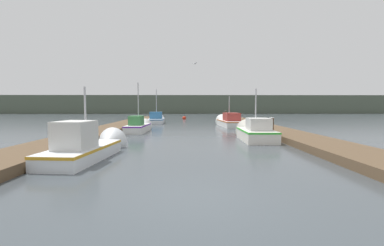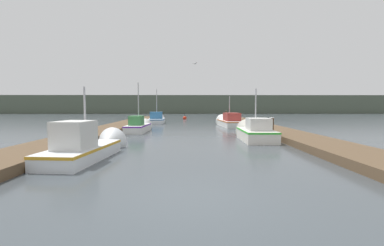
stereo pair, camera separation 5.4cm
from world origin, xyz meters
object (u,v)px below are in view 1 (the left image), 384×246
fishing_boat_2 (139,126)px  mooring_piling_0 (272,128)px  fishing_boat_0 (90,146)px  fishing_boat_3 (228,121)px  mooring_piling_1 (226,115)px  fishing_boat_4 (157,119)px  seagull_lead (195,64)px  fishing_boat_1 (254,132)px  channel_buoy (184,118)px

fishing_boat_2 → mooring_piling_0: (9.51, -4.51, 0.26)m
fishing_boat_0 → fishing_boat_3: 18.03m
mooring_piling_1 → fishing_boat_4: bearing=-151.5°
fishing_boat_2 → seagull_lead: (4.64, 1.83, 5.41)m
fishing_boat_1 → mooring_piling_0: bearing=26.0°
fishing_boat_3 → mooring_piling_0: (1.25, -10.10, 0.23)m
fishing_boat_4 → mooring_piling_1: size_ratio=3.80×
fishing_boat_0 → mooring_piling_1: bearing=75.0°
mooring_piling_1 → mooring_piling_0: bearing=-89.8°
fishing_boat_4 → fishing_boat_1: bearing=-65.5°
fishing_boat_3 → fishing_boat_4: bearing=144.2°
fishing_boat_2 → seagull_lead: seagull_lead is taller
fishing_boat_0 → fishing_boat_2: bearing=94.6°
fishing_boat_2 → mooring_piling_1: size_ratio=3.40×
fishing_boat_3 → mooring_piling_0: 10.18m
fishing_boat_2 → fishing_boat_3: size_ratio=0.73×
fishing_boat_1 → mooring_piling_1: (1.22, 20.74, 0.22)m
mooring_piling_1 → seagull_lead: 15.50m
fishing_boat_0 → seagull_lead: seagull_lead is taller
fishing_boat_1 → fishing_boat_0: bearing=-146.5°
fishing_boat_4 → seagull_lead: (4.47, -8.77, 5.42)m
fishing_boat_3 → seagull_lead: bearing=-138.1°
seagull_lead → mooring_piling_1: bearing=123.6°
fishing_boat_4 → channel_buoy: bearing=65.2°
fishing_boat_2 → channel_buoy: size_ratio=4.31×
fishing_boat_0 → mooring_piling_0: fishing_boat_0 is taller
fishing_boat_2 → fishing_boat_3: bearing=36.1°
fishing_boat_3 → channel_buoy: 14.02m
fishing_boat_1 → fishing_boat_3: size_ratio=0.70×
fishing_boat_2 → seagull_lead: size_ratio=9.25×
fishing_boat_0 → channel_buoy: (3.54, 29.14, -0.29)m
fishing_boat_0 → seagull_lead: (4.71, 12.22, 5.39)m
fishing_boat_0 → fishing_boat_4: size_ratio=1.02×
fishing_boat_2 → mooring_piling_0: 10.53m
fishing_boat_4 → fishing_boat_3: bearing=-34.5°
fishing_boat_0 → fishing_boat_1: bearing=37.5°
mooring_piling_1 → channel_buoy: (-6.00, 3.12, -0.53)m
fishing_boat_0 → fishing_boat_1: size_ratio=1.19×
fishing_boat_3 → fishing_boat_0: bearing=-121.7°
fishing_boat_0 → fishing_boat_3: size_ratio=0.84×
fishing_boat_2 → channel_buoy: fishing_boat_2 is taller
fishing_boat_1 → fishing_boat_4: (-8.08, 15.70, -0.06)m
fishing_boat_0 → fishing_boat_2: 10.38m
mooring_piling_0 → mooring_piling_1: bearing=90.2°
fishing_boat_2 → fishing_boat_1: bearing=-29.7°
fishing_boat_4 → seagull_lead: seagull_lead is taller
fishing_boat_0 → channel_buoy: bearing=88.2°
mooring_piling_0 → channel_buoy: size_ratio=1.27×
fishing_boat_1 → seagull_lead: size_ratio=8.88×
fishing_boat_2 → seagull_lead: 7.36m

